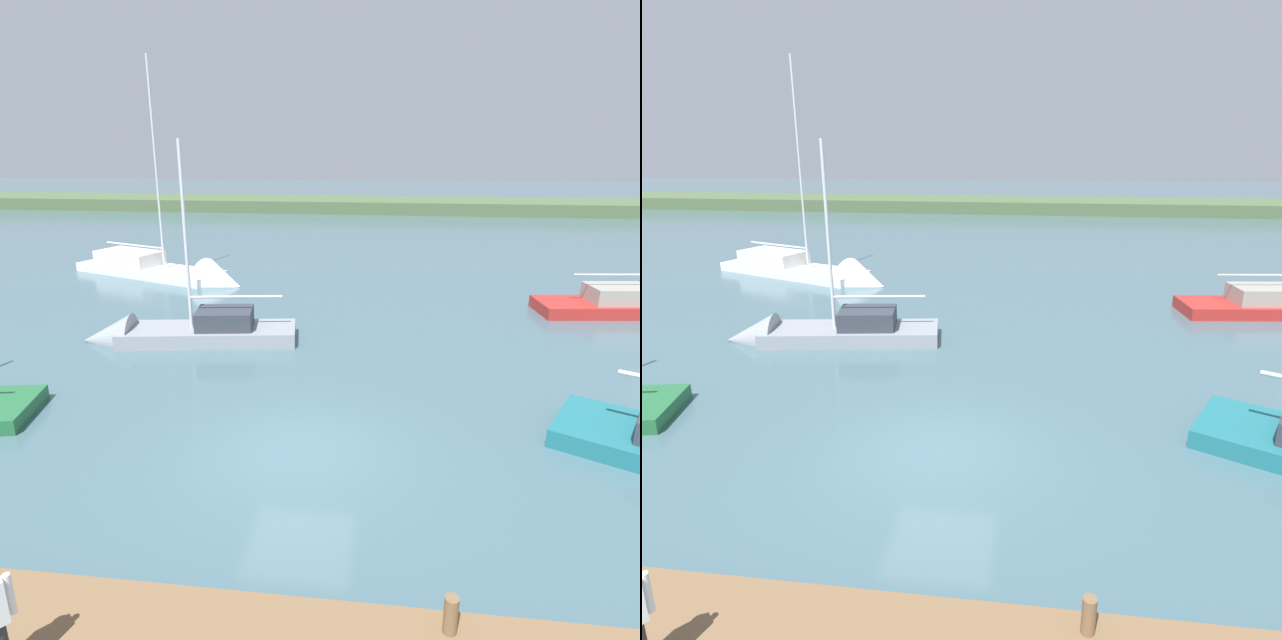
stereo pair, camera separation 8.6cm
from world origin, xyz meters
The scene contains 5 objects.
ground_plane centered at (0.00, 0.00, 0.00)m, with size 200.00×200.00×0.00m, color #42606B.
far_shoreline centered at (0.00, -48.43, 0.00)m, with size 180.00×8.00×2.40m, color #4C603D.
mooring_post_near centered at (-2.78, 5.09, 0.89)m, with size 0.19×0.19×0.54m, color brown.
sailboat_inner_slip centered at (9.21, -16.13, 0.17)m, with size 10.33×5.93×11.80m.
sailboat_far_left centered at (5.41, -6.80, 0.16)m, with size 7.57×2.98×7.66m.
Camera 1 is at (-1.82, 10.86, 6.59)m, focal length 31.27 mm.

